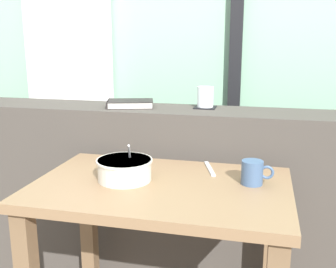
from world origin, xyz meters
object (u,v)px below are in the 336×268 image
Objects in this scene: closed_book at (130,104)px; breakfast_table at (161,221)px; ceramic_mug at (253,172)px; juice_glass at (205,98)px; soup_bowl at (125,170)px; fork_utensil at (210,169)px; coaster_square at (205,107)px.

breakfast_table is at bearing -60.75° from closed_book.
ceramic_mug is (0.60, -0.44, -0.15)m from closed_book.
closed_book is at bearing 119.25° from breakfast_table.
ceramic_mug is at bearing -36.06° from closed_book.
closed_book is at bearing 143.94° from ceramic_mug.
soup_bowl is (-0.21, -0.55, -0.19)m from juice_glass.
fork_utensil is 0.22m from ceramic_mug.
fork_utensil is (0.08, -0.36, -0.23)m from juice_glass.
soup_bowl is 0.34m from fork_utensil.
juice_glass is 0.56× the size of fork_utensil.
ceramic_mug is (0.24, -0.49, -0.14)m from coaster_square.
breakfast_table is at bearing -143.83° from fork_utensil.
juice_glass is 0.62m from soup_bowl.
coaster_square is 1.04× the size of juice_glass.
ceramic_mug reaches higher than breakfast_table.
juice_glass is at bearing 8.71° from closed_book.
ceramic_mug is (0.17, -0.13, 0.04)m from fork_utensil.
breakfast_table is at bearing -97.13° from coaster_square.
juice_glass is at bearing 82.87° from breakfast_table.
soup_bowl reaches higher than fork_utensil.
closed_book is at bearing 106.38° from soup_bowl.
soup_bowl is at bearing -163.66° from fork_utensil.
coaster_square is 0.36m from closed_book.
juice_glass reaches higher than coaster_square.
juice_glass reaches higher than closed_book.
fork_utensil is (0.15, 0.20, 0.14)m from breakfast_table.
coaster_square is at bearing 8.71° from closed_book.
coaster_square is at bearing 116.45° from ceramic_mug.
coaster_square is at bearing 82.87° from breakfast_table.
closed_book is (-0.35, -0.05, -0.03)m from juice_glass.
closed_book reaches higher than soup_bowl.
fork_utensil is at bearing 142.71° from ceramic_mug.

